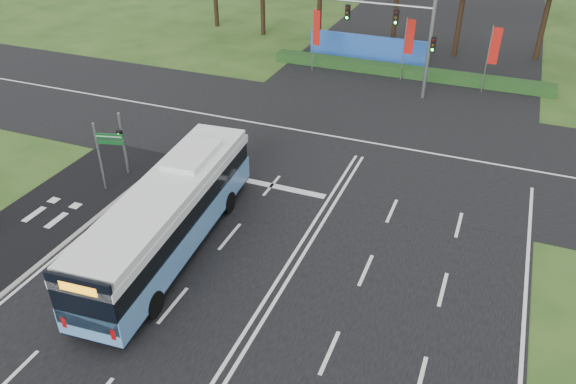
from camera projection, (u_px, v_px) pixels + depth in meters
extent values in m
plane|color=#234617|center=(295.00, 253.00, 25.39)|extent=(120.00, 120.00, 0.00)
cube|color=black|center=(295.00, 253.00, 25.38)|extent=(20.00, 120.00, 0.04)
cube|color=black|center=(365.00, 142.00, 34.84)|extent=(120.00, 14.00, 0.05)
cube|color=black|center=(30.00, 229.00, 26.97)|extent=(5.00, 18.00, 0.06)
cube|color=gray|center=(70.00, 239.00, 26.19)|extent=(0.25, 18.00, 0.12)
cube|color=#578DCA|center=(171.00, 229.00, 25.07)|extent=(3.71, 12.93, 1.17)
cube|color=black|center=(173.00, 238.00, 25.35)|extent=(3.68, 12.86, 0.32)
cube|color=black|center=(169.00, 209.00, 24.51)|extent=(3.59, 12.73, 1.01)
cube|color=white|center=(167.00, 197.00, 24.17)|extent=(3.71, 12.93, 0.37)
cube|color=white|center=(166.00, 189.00, 23.98)|extent=(3.61, 12.42, 0.37)
cube|color=white|center=(192.00, 155.00, 25.97)|extent=(1.96, 3.32, 0.27)
cube|color=black|center=(83.00, 304.00, 19.35)|extent=(2.58, 0.33, 2.34)
cube|color=orange|center=(78.00, 289.00, 18.93)|extent=(1.49, 0.18, 0.37)
cylinder|color=black|center=(183.00, 194.00, 28.62)|extent=(0.39, 1.13, 1.11)
cylinder|color=black|center=(229.00, 202.00, 28.00)|extent=(0.39, 1.13, 1.11)
cylinder|color=black|center=(98.00, 291.00, 22.41)|extent=(0.39, 1.13, 1.11)
cylinder|color=black|center=(154.00, 304.00, 21.79)|extent=(0.39, 1.13, 1.11)
cylinder|color=gray|center=(124.00, 144.00, 30.59)|extent=(0.15, 0.15, 3.69)
cube|color=black|center=(120.00, 134.00, 30.08)|extent=(0.33, 0.26, 0.42)
sphere|color=#19F233|center=(119.00, 135.00, 30.00)|extent=(0.15, 0.15, 0.15)
cylinder|color=gray|center=(100.00, 158.00, 29.06)|extent=(0.12, 0.12, 3.90)
cube|color=#0C4519|center=(109.00, 136.00, 28.31)|extent=(1.43, 0.41, 0.29)
cube|color=#0C4519|center=(110.00, 142.00, 28.49)|extent=(1.43, 0.41, 0.21)
cube|color=white|center=(109.00, 137.00, 28.28)|extent=(1.33, 0.34, 0.04)
cylinder|color=gray|center=(313.00, 40.00, 44.44)|extent=(0.08, 0.08, 5.07)
cube|color=#B1150F|center=(317.00, 28.00, 43.65)|extent=(0.64, 0.30, 2.70)
cylinder|color=gray|center=(404.00, 50.00, 42.75)|extent=(0.08, 0.08, 4.88)
cube|color=#B1150F|center=(410.00, 37.00, 42.06)|extent=(0.65, 0.11, 2.60)
cylinder|color=gray|center=(487.00, 60.00, 40.62)|extent=(0.08, 0.08, 4.95)
cube|color=#B1150F|center=(495.00, 46.00, 39.99)|extent=(0.66, 0.11, 2.64)
cylinder|color=gray|center=(429.00, 51.00, 39.07)|extent=(0.24, 0.24, 7.00)
cylinder|color=gray|center=(376.00, 3.00, 38.81)|extent=(8.00, 0.16, 0.16)
cube|color=black|center=(396.00, 17.00, 38.76)|extent=(0.32, 0.28, 1.05)
cube|color=black|center=(348.00, 12.00, 39.86)|extent=(0.32, 0.28, 1.05)
cube|color=black|center=(433.00, 44.00, 38.73)|extent=(0.32, 0.28, 1.05)
cube|color=#163714|center=(407.00, 72.00, 44.49)|extent=(22.00, 1.20, 0.80)
cube|color=blue|center=(367.00, 48.00, 47.36)|extent=(10.00, 0.30, 2.20)
cylinder|color=black|center=(396.00, 5.00, 48.68)|extent=(0.44, 0.44, 7.78)
cylinder|color=black|center=(462.00, 6.00, 47.05)|extent=(0.44, 0.44, 8.45)
cylinder|color=black|center=(548.00, 7.00, 46.04)|extent=(0.44, 0.44, 8.80)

